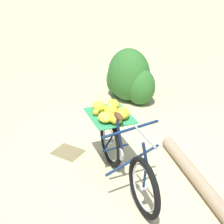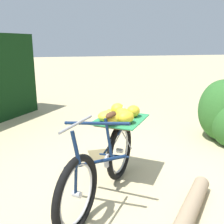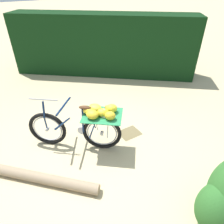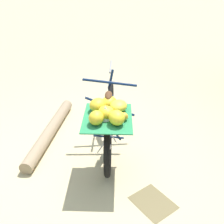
{
  "view_description": "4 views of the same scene",
  "coord_description": "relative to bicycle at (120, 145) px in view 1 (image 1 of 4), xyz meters",
  "views": [
    {
      "loc": [
        -1.86,
        3.27,
        2.77
      ],
      "look_at": [
        0.15,
        -0.11,
        0.8
      ],
      "focal_mm": 51.72,
      "sensor_mm": 36.0,
      "label": 1
    },
    {
      "loc": [
        -2.75,
        0.82,
        1.68
      ],
      "look_at": [
        0.1,
        0.07,
        0.89
      ],
      "focal_mm": 41.2,
      "sensor_mm": 36.0,
      "label": 2
    },
    {
      "loc": [
        -1.22,
        -2.61,
        2.79
      ],
      "look_at": [
        0.28,
        -0.15,
        0.85
      ],
      "focal_mm": 32.5,
      "sensor_mm": 36.0,
      "label": 3
    },
    {
      "loc": [
        2.22,
        -1.52,
        2.22
      ],
      "look_at": [
        0.29,
        -0.1,
        0.92
      ],
      "focal_mm": 42.35,
      "sensor_mm": 36.0,
      "label": 4
    }
  ],
  "objects": [
    {
      "name": "leaf_litter_patch",
      "position": [
        0.99,
        -0.13,
        -0.53
      ],
      "size": [
        0.44,
        0.36,
        0.01
      ],
      "primitive_type": "cube",
      "color": "olive",
      "rests_on": "ground_plane"
    },
    {
      "name": "fallen_log",
      "position": [
        -0.88,
        -0.46,
        -0.44
      ],
      "size": [
        1.38,
        1.36,
        0.17
      ],
      "primitive_type": "cylinder",
      "rotation": [
        0.0,
        1.57,
        -0.77
      ],
      "color": "#9E8466",
      "rests_on": "ground_plane"
    },
    {
      "name": "ground_plane",
      "position": [
        0.16,
        -0.18,
        -0.53
      ],
      "size": [
        60.0,
        60.0,
        0.0
      ],
      "primitive_type": "plane",
      "color": "#C6B284"
    },
    {
      "name": "bicycle",
      "position": [
        0.0,
        0.0,
        0.0
      ],
      "size": [
        1.59,
        1.33,
        1.03
      ],
      "rotation": [
        0.0,
        0.0,
        2.48
      ],
      "color": "black",
      "rests_on": "ground_plane"
    },
    {
      "name": "shrub_cluster",
      "position": [
        1.1,
        -2.33,
        -0.05
      ],
      "size": [
        1.13,
        0.78,
        1.08
      ],
      "color": "#2D6628",
      "rests_on": "ground_plane"
    }
  ]
}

